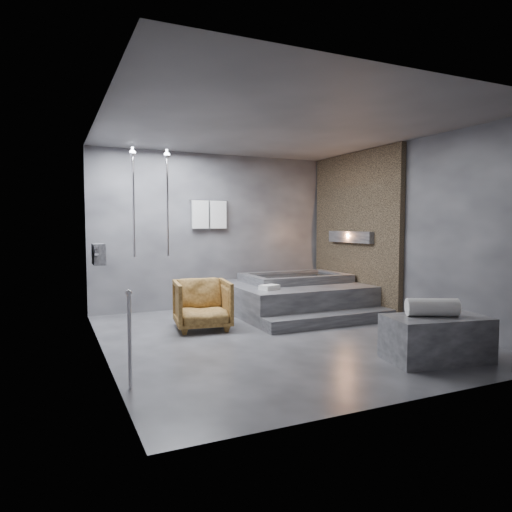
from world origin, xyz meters
name	(u,v)px	position (x,y,z in m)	size (l,w,h in m)	color
room	(295,210)	(0.40, 0.24, 1.73)	(5.00, 5.04, 2.82)	#2D2D30
tub_deck	(293,298)	(1.05, 1.45, 0.25)	(2.20, 2.00, 0.50)	#323235
tub_step	(331,319)	(1.05, 0.27, 0.09)	(2.20, 0.36, 0.18)	#323235
concrete_bench	(436,338)	(1.12, -1.71, 0.25)	(1.11, 0.61, 0.50)	#363639
driftwood_chair	(202,304)	(-0.80, 0.85, 0.36)	(0.77, 0.79, 0.72)	#4A2F12
rolled_towel	(432,307)	(1.07, -1.68, 0.60)	(0.20, 0.20, 0.56)	silver
deck_towel	(269,287)	(0.33, 0.93, 0.54)	(0.28, 0.21, 0.07)	silver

